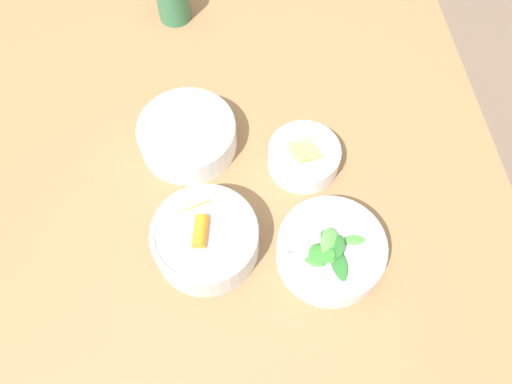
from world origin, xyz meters
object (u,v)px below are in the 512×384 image
(bowl_greens, at_px, (330,250))
(bowl_beans_hotdog, at_px, (188,136))
(bowl_carrots, at_px, (206,238))
(cup, at_px, (173,0))
(bowl_cookies, at_px, (304,155))

(bowl_greens, bearing_deg, bowl_beans_hotdog, 41.36)
(bowl_carrots, bearing_deg, bowl_beans_hotdog, 5.77)
(bowl_carrots, distance_m, cup, 0.54)
(bowl_greens, relative_size, bowl_beans_hotdog, 0.99)
(bowl_carrots, xyz_separation_m, bowl_cookies, (0.14, -0.18, -0.01))
(bowl_greens, distance_m, cup, 0.63)
(bowl_cookies, relative_size, cup, 1.44)
(bowl_greens, bearing_deg, bowl_carrots, 78.64)
(bowl_cookies, bearing_deg, bowl_carrots, 128.43)
(bowl_greens, xyz_separation_m, bowl_beans_hotdog, (0.25, 0.22, -0.00))
(bowl_beans_hotdog, xyz_separation_m, cup, (0.34, 0.01, 0.02))
(bowl_cookies, bearing_deg, bowl_greens, -175.59)
(bowl_beans_hotdog, distance_m, cup, 0.34)
(bowl_cookies, distance_m, cup, 0.45)
(bowl_carrots, relative_size, bowl_cookies, 1.34)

